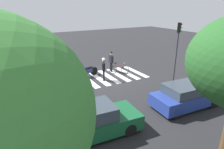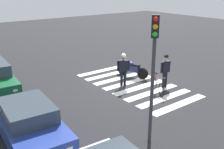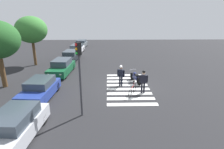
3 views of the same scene
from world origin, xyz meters
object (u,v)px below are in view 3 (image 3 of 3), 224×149
(car_silver_sedan, at_px, (13,128))
(traffic_light_pole, at_px, (79,69))
(officer_on_foot, at_px, (143,80))
(officer_by_motorcycle, at_px, (121,74))
(car_green_compact, at_px, (62,67))
(police_motorcycle, at_px, (136,77))
(leaning_bicycle, at_px, (132,90))
(car_white_van, at_px, (76,49))
(car_grey_coupe, at_px, (81,44))
(car_black_suv, at_px, (71,56))
(car_blue_hatchback, at_px, (40,89))

(car_silver_sedan, xyz_separation_m, traffic_light_pole, (2.27, -2.94, 2.27))
(officer_on_foot, xyz_separation_m, officer_by_motorcycle, (1.55, 1.61, -0.02))
(car_green_compact, bearing_deg, police_motorcycle, -111.10)
(leaning_bicycle, bearing_deg, car_white_van, 22.82)
(officer_on_foot, relative_size, officer_by_motorcycle, 1.02)
(officer_by_motorcycle, distance_m, car_grey_coupe, 20.21)
(car_silver_sedan, relative_size, car_grey_coupe, 1.13)
(officer_on_foot, distance_m, car_black_suv, 13.04)
(police_motorcycle, xyz_separation_m, traffic_light_pole, (-5.58, 4.07, 2.49))
(car_blue_hatchback, xyz_separation_m, car_green_compact, (5.80, -0.21, 0.02))
(traffic_light_pole, bearing_deg, car_white_van, 9.93)
(leaning_bicycle, bearing_deg, car_green_compact, 50.49)
(leaning_bicycle, distance_m, car_blue_hatchback, 6.81)
(officer_on_foot, bearing_deg, car_grey_coupe, 19.92)
(officer_by_motorcycle, bearing_deg, police_motorcycle, -59.77)
(car_green_compact, bearing_deg, officer_on_foot, -124.60)
(car_white_van, bearing_deg, car_black_suv, -179.23)
(officer_by_motorcycle, xyz_separation_m, car_silver_sedan, (-7.04, 5.64, -0.37))
(car_black_suv, height_order, car_white_van, car_black_suv)
(car_white_van, bearing_deg, car_grey_coupe, -0.92)
(car_blue_hatchback, height_order, car_green_compact, car_green_compact)
(leaning_bicycle, bearing_deg, car_silver_sedan, 129.10)
(car_silver_sedan, bearing_deg, car_blue_hatchback, 4.74)
(police_motorcycle, xyz_separation_m, car_white_van, (13.48, 7.41, 0.14))
(car_blue_hatchback, distance_m, car_white_van, 16.50)
(officer_by_motorcycle, height_order, car_silver_sedan, officer_by_motorcycle)
(police_motorcycle, bearing_deg, traffic_light_pole, 143.87)
(leaning_bicycle, height_order, car_grey_coupe, car_grey_coupe)
(officer_on_foot, bearing_deg, car_silver_sedan, 127.18)
(car_blue_hatchback, distance_m, traffic_light_pole, 4.79)
(officer_on_foot, distance_m, car_silver_sedan, 9.10)
(car_black_suv, bearing_deg, car_white_van, 0.77)
(police_motorcycle, relative_size, officer_on_foot, 1.10)
(car_white_van, bearing_deg, car_blue_hatchback, 179.97)
(police_motorcycle, distance_m, officer_on_foot, 2.44)
(officer_by_motorcycle, bearing_deg, officer_on_foot, -133.83)
(officer_by_motorcycle, xyz_separation_m, car_black_suv, (9.06, 5.96, -0.43))
(officer_by_motorcycle, bearing_deg, car_silver_sedan, 141.32)
(officer_on_foot, relative_size, car_blue_hatchback, 0.45)
(leaning_bicycle, bearing_deg, officer_by_motorcycle, 22.31)
(leaning_bicycle, relative_size, car_white_van, 0.34)
(car_black_suv, bearing_deg, car_green_compact, -178.65)
(police_motorcycle, relative_size, car_grey_coupe, 0.49)
(car_blue_hatchback, relative_size, car_black_suv, 0.87)
(car_blue_hatchback, bearing_deg, officer_on_foot, -84.97)
(officer_by_motorcycle, xyz_separation_m, car_grey_coupe, (19.31, 5.95, -0.42))
(officer_on_foot, height_order, car_blue_hatchback, officer_on_foot)
(officer_on_foot, distance_m, car_blue_hatchback, 7.69)
(car_blue_hatchback, xyz_separation_m, car_grey_coupe, (21.53, -0.09, -0.03))
(traffic_light_pole, bearing_deg, car_green_compact, 20.56)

